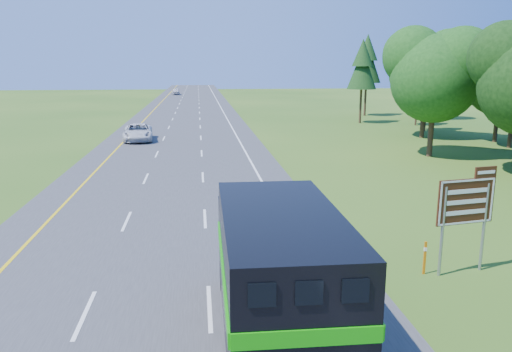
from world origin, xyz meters
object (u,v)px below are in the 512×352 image
(white_suv, at_px, (138,132))
(exit_sign, at_px, (467,206))
(far_car, at_px, (176,91))
(horse_truck, at_px, (276,273))

(white_suv, height_order, exit_sign, exit_sign)
(far_car, bearing_deg, exit_sign, -84.86)
(white_suv, distance_m, far_car, 75.68)
(horse_truck, height_order, far_car, horse_truck)
(horse_truck, relative_size, exit_sign, 2.30)
(white_suv, xyz_separation_m, far_car, (0.52, 75.68, -0.03))
(white_suv, relative_size, far_car, 1.27)
(horse_truck, height_order, exit_sign, horse_truck)
(horse_truck, height_order, white_suv, horse_truck)
(far_car, bearing_deg, white_suv, -92.80)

